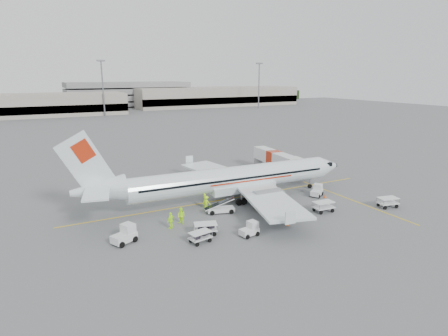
{
  "coord_description": "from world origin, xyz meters",
  "views": [
    {
      "loc": [
        -23.05,
        -42.22,
        16.13
      ],
      "look_at": [
        0.0,
        2.0,
        3.8
      ],
      "focal_mm": 30.0,
      "sensor_mm": 36.0,
      "label": 1
    }
  ],
  "objects_px": {
    "belt_loader": "(221,204)",
    "jet_bridge": "(274,162)",
    "aircraft": "(234,163)",
    "tug_mid": "(249,229)",
    "tug_fore": "(317,191)",
    "tug_aft": "(124,234)"
  },
  "relations": [
    {
      "from": "jet_bridge",
      "to": "belt_loader",
      "type": "distance_m",
      "value": 21.06
    },
    {
      "from": "aircraft",
      "to": "belt_loader",
      "type": "distance_m",
      "value": 6.43
    },
    {
      "from": "tug_mid",
      "to": "tug_aft",
      "type": "height_order",
      "value": "tug_aft"
    },
    {
      "from": "aircraft",
      "to": "tug_mid",
      "type": "distance_m",
      "value": 12.38
    },
    {
      "from": "jet_bridge",
      "to": "tug_mid",
      "type": "bearing_deg",
      "value": -126.32
    },
    {
      "from": "tug_fore",
      "to": "tug_aft",
      "type": "xyz_separation_m",
      "value": [
        -26.94,
        -2.71,
        0.12
      ]
    },
    {
      "from": "tug_fore",
      "to": "tug_aft",
      "type": "height_order",
      "value": "tug_aft"
    },
    {
      "from": "jet_bridge",
      "to": "tug_mid",
      "type": "relative_size",
      "value": 7.4
    },
    {
      "from": "aircraft",
      "to": "tug_aft",
      "type": "distance_m",
      "value": 17.83
    },
    {
      "from": "jet_bridge",
      "to": "belt_loader",
      "type": "xyz_separation_m",
      "value": [
        -16.69,
        -12.83,
        -0.73
      ]
    },
    {
      "from": "jet_bridge",
      "to": "tug_aft",
      "type": "distance_m",
      "value": 33.13
    },
    {
      "from": "tug_mid",
      "to": "tug_fore",
      "type": "bearing_deg",
      "value": 16.39
    },
    {
      "from": "belt_loader",
      "to": "tug_mid",
      "type": "distance_m",
      "value": 7.37
    },
    {
      "from": "belt_loader",
      "to": "tug_aft",
      "type": "height_order",
      "value": "belt_loader"
    },
    {
      "from": "tug_mid",
      "to": "aircraft",
      "type": "bearing_deg",
      "value": 60.55
    },
    {
      "from": "jet_bridge",
      "to": "tug_aft",
      "type": "bearing_deg",
      "value": -147.19
    },
    {
      "from": "tug_fore",
      "to": "belt_loader",
      "type": "bearing_deg",
      "value": 146.79
    },
    {
      "from": "jet_bridge",
      "to": "tug_fore",
      "type": "bearing_deg",
      "value": -94.92
    },
    {
      "from": "tug_fore",
      "to": "tug_aft",
      "type": "relative_size",
      "value": 0.88
    },
    {
      "from": "belt_loader",
      "to": "jet_bridge",
      "type": "bearing_deg",
      "value": 53.63
    },
    {
      "from": "aircraft",
      "to": "jet_bridge",
      "type": "xyz_separation_m",
      "value": [
        12.99,
        9.36,
        -3.23
      ]
    },
    {
      "from": "aircraft",
      "to": "belt_loader",
      "type": "bearing_deg",
      "value": -134.63
    }
  ]
}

